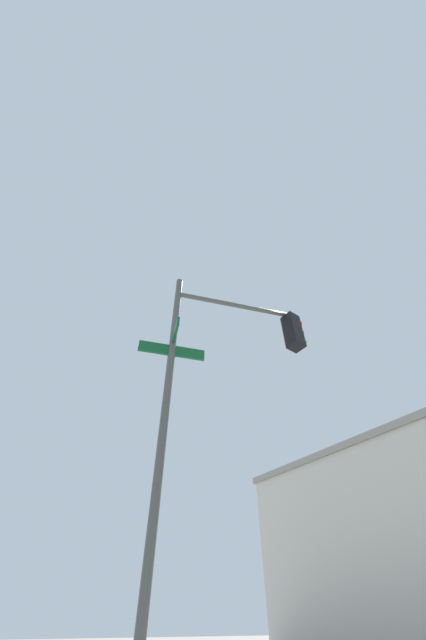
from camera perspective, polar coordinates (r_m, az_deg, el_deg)
The scene contains 1 object.
traffic_signal_near at distance 5.57m, azimuth 3.37°, elevation -7.64°, with size 1.47×2.95×6.23m.
Camera 1 is at (-3.65, -9.38, 1.11)m, focal length 18.15 mm.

